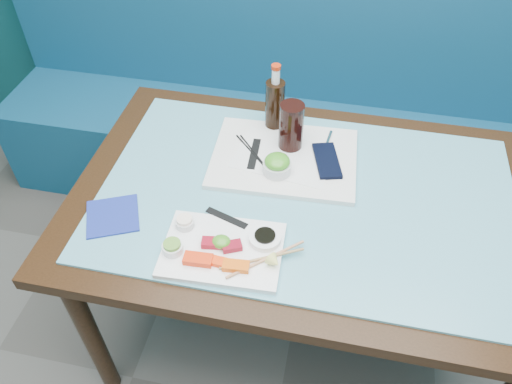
% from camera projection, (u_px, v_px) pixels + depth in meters
% --- Properties ---
extents(booth_bench, '(3.00, 0.56, 1.17)m').
position_uv_depth(booth_bench, '(324.00, 126.00, 2.33)').
color(booth_bench, navy).
rests_on(booth_bench, ground).
extents(dining_table, '(1.40, 0.90, 0.75)m').
position_uv_depth(dining_table, '(304.00, 215.00, 1.55)').
color(dining_table, black).
rests_on(dining_table, ground).
extents(glass_top, '(1.22, 0.76, 0.01)m').
position_uv_depth(glass_top, '(306.00, 196.00, 1.48)').
color(glass_top, '#589EB0').
rests_on(glass_top, dining_table).
extents(sashimi_plate, '(0.33, 0.24, 0.02)m').
position_uv_depth(sashimi_plate, '(223.00, 250.00, 1.33)').
color(sashimi_plate, white).
rests_on(sashimi_plate, glass_top).
extents(salmon_left, '(0.08, 0.04, 0.02)m').
position_uv_depth(salmon_left, '(198.00, 259.00, 1.28)').
color(salmon_left, red).
rests_on(salmon_left, sashimi_plate).
extents(salmon_mid, '(0.06, 0.03, 0.01)m').
position_uv_depth(salmon_mid, '(217.00, 262.00, 1.28)').
color(salmon_mid, '#FF3A0A').
rests_on(salmon_mid, sashimi_plate).
extents(salmon_right, '(0.07, 0.04, 0.02)m').
position_uv_depth(salmon_right, '(236.00, 266.00, 1.27)').
color(salmon_right, '#EA5809').
rests_on(salmon_right, sashimi_plate).
extents(tuna_left, '(0.06, 0.04, 0.02)m').
position_uv_depth(tuna_left, '(212.00, 243.00, 1.32)').
color(tuna_left, maroon).
rests_on(tuna_left, sashimi_plate).
extents(tuna_right, '(0.06, 0.05, 0.02)m').
position_uv_depth(tuna_right, '(232.00, 246.00, 1.31)').
color(tuna_right, maroon).
rests_on(tuna_right, sashimi_plate).
extents(seaweed_garnish, '(0.06, 0.06, 0.03)m').
position_uv_depth(seaweed_garnish, '(221.00, 242.00, 1.32)').
color(seaweed_garnish, '#449221').
rests_on(seaweed_garnish, sashimi_plate).
extents(ramekin_wasabi, '(0.07, 0.07, 0.02)m').
position_uv_depth(ramekin_wasabi, '(173.00, 248.00, 1.31)').
color(ramekin_wasabi, white).
rests_on(ramekin_wasabi, sashimi_plate).
extents(wasabi_fill, '(0.05, 0.05, 0.01)m').
position_uv_depth(wasabi_fill, '(172.00, 244.00, 1.29)').
color(wasabi_fill, '#5D9630').
rests_on(wasabi_fill, ramekin_wasabi).
extents(ramekin_ginger, '(0.06, 0.06, 0.02)m').
position_uv_depth(ramekin_ginger, '(185.00, 223.00, 1.37)').
color(ramekin_ginger, silver).
rests_on(ramekin_ginger, sashimi_plate).
extents(ginger_fill, '(0.04, 0.04, 0.01)m').
position_uv_depth(ginger_fill, '(184.00, 219.00, 1.36)').
color(ginger_fill, '#FFE8D1').
rests_on(ginger_fill, ramekin_ginger).
extents(soy_dish, '(0.09, 0.09, 0.02)m').
position_uv_depth(soy_dish, '(265.00, 238.00, 1.33)').
color(soy_dish, white).
rests_on(soy_dish, sashimi_plate).
extents(soy_fill, '(0.07, 0.07, 0.01)m').
position_uv_depth(soy_fill, '(265.00, 235.00, 1.33)').
color(soy_fill, black).
rests_on(soy_fill, soy_dish).
extents(lemon_wedge, '(0.05, 0.05, 0.04)m').
position_uv_depth(lemon_wedge, '(274.00, 262.00, 1.27)').
color(lemon_wedge, '#FFF778').
rests_on(lemon_wedge, sashimi_plate).
extents(chopstick_sleeve, '(0.13, 0.06, 0.00)m').
position_uv_depth(chopstick_sleeve, '(227.00, 218.00, 1.39)').
color(chopstick_sleeve, black).
rests_on(chopstick_sleeve, sashimi_plate).
extents(wooden_chopstick_a, '(0.21, 0.11, 0.01)m').
position_uv_depth(wooden_chopstick_a, '(262.00, 259.00, 1.29)').
color(wooden_chopstick_a, '#A07A4B').
rests_on(wooden_chopstick_a, sashimi_plate).
extents(wooden_chopstick_b, '(0.18, 0.16, 0.01)m').
position_uv_depth(wooden_chopstick_b, '(266.00, 259.00, 1.29)').
color(wooden_chopstick_b, tan).
rests_on(wooden_chopstick_b, sashimi_plate).
extents(serving_tray, '(0.47, 0.36, 0.02)m').
position_uv_depth(serving_tray, '(284.00, 158.00, 1.58)').
color(serving_tray, white).
rests_on(serving_tray, glass_top).
extents(paper_placemat, '(0.33, 0.25, 0.00)m').
position_uv_depth(paper_placemat, '(284.00, 156.00, 1.58)').
color(paper_placemat, white).
rests_on(paper_placemat, serving_tray).
extents(seaweed_bowl, '(0.09, 0.09, 0.03)m').
position_uv_depth(seaweed_bowl, '(277.00, 167.00, 1.51)').
color(seaweed_bowl, silver).
rests_on(seaweed_bowl, serving_tray).
extents(seaweed_salad, '(0.09, 0.09, 0.04)m').
position_uv_depth(seaweed_salad, '(277.00, 161.00, 1.50)').
color(seaweed_salad, '#3E8F21').
rests_on(seaweed_salad, seaweed_bowl).
extents(cola_glass, '(0.10, 0.10, 0.16)m').
position_uv_depth(cola_glass, '(291.00, 126.00, 1.56)').
color(cola_glass, black).
rests_on(cola_glass, serving_tray).
extents(navy_pouch, '(0.11, 0.17, 0.01)m').
position_uv_depth(navy_pouch, '(327.00, 161.00, 1.55)').
color(navy_pouch, black).
rests_on(navy_pouch, serving_tray).
extents(fork, '(0.02, 0.09, 0.01)m').
position_uv_depth(fork, '(328.00, 140.00, 1.63)').
color(fork, silver).
rests_on(fork, serving_tray).
extents(black_chopstick_a, '(0.15, 0.16, 0.01)m').
position_uv_depth(black_chopstick_a, '(253.00, 153.00, 1.58)').
color(black_chopstick_a, black).
rests_on(black_chopstick_a, serving_tray).
extents(black_chopstick_b, '(0.14, 0.16, 0.01)m').
position_uv_depth(black_chopstick_b, '(255.00, 154.00, 1.58)').
color(black_chopstick_b, black).
rests_on(black_chopstick_b, serving_tray).
extents(tray_sleeve, '(0.03, 0.15, 0.00)m').
position_uv_depth(tray_sleeve, '(254.00, 154.00, 1.58)').
color(tray_sleeve, black).
rests_on(tray_sleeve, serving_tray).
extents(cola_bottle_body, '(0.07, 0.07, 0.18)m').
position_uv_depth(cola_bottle_body, '(275.00, 106.00, 1.64)').
color(cola_bottle_body, black).
rests_on(cola_bottle_body, glass_top).
extents(cola_bottle_neck, '(0.03, 0.03, 0.05)m').
position_uv_depth(cola_bottle_neck, '(276.00, 76.00, 1.56)').
color(cola_bottle_neck, white).
rests_on(cola_bottle_neck, cola_bottle_body).
extents(cola_bottle_cap, '(0.04, 0.04, 0.01)m').
position_uv_depth(cola_bottle_cap, '(276.00, 67.00, 1.54)').
color(cola_bottle_cap, '#B7280B').
rests_on(cola_bottle_cap, cola_bottle_neck).
extents(blue_napkin, '(0.19, 0.19, 0.01)m').
position_uv_depth(blue_napkin, '(113.00, 216.00, 1.42)').
color(blue_napkin, navy).
rests_on(blue_napkin, glass_top).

